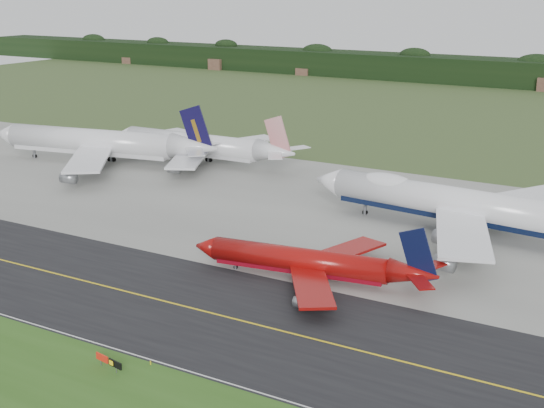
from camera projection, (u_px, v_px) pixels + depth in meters
The scene contains 12 objects.
ground at pixel (202, 297), 114.68m from camera, with size 600.00×600.00×0.00m, color #3B4D23.
grass_verge at pixel (24, 404), 85.59m from camera, with size 400.00×30.00×0.01m, color #2C5519.
taxiway at pixel (186, 307), 111.35m from camera, with size 400.00×32.00×0.02m, color black.
apron at pixel (344, 213), 157.06m from camera, with size 400.00×78.00×0.01m, color slate.
taxiway_centreline at pixel (186, 307), 111.34m from camera, with size 400.00×0.40×0.00m, color yellow.
taxiway_edge_line at pixel (116, 349), 98.46m from camera, with size 400.00×0.25×0.00m, color silver.
jet_ba_747 at pixel (462, 205), 142.41m from camera, with size 66.62×54.86×16.74m.
jet_red_737 at pixel (312, 263), 120.39m from camera, with size 40.82×32.99×11.03m.
jet_navy_gold at pixel (103, 143), 197.69m from camera, with size 66.15×56.90×17.12m.
jet_star_tail at pixel (201, 145), 198.29m from camera, with size 55.87×46.93×14.78m.
taxiway_sign at pixel (109, 361), 93.00m from camera, with size 4.75×1.00×1.60m.
edge_marker_center at pixel (151, 363), 94.40m from camera, with size 0.16×0.16×0.50m, color yellow.
Camera 1 is at (62.31, -86.54, 45.74)m, focal length 50.00 mm.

